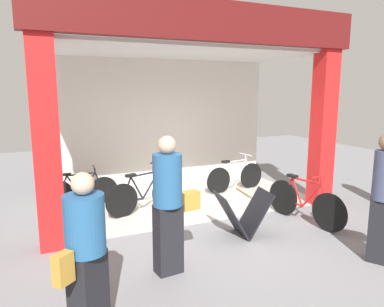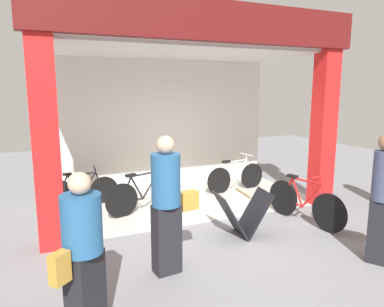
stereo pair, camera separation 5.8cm
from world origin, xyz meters
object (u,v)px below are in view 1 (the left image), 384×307
bicycle_inside_1 (145,194)px  pedestrian_1 (86,253)px  bicycle_inside_3 (81,191)px  bicycle_parked_0 (304,202)px  pedestrian_0 (169,203)px  sandwich_board_sign (243,214)px  bicycle_inside_0 (235,177)px

bicycle_inside_1 → pedestrian_1: (-1.51, -3.20, 0.48)m
bicycle_inside_3 → bicycle_parked_0: 4.36m
bicycle_parked_0 → pedestrian_0: size_ratio=0.93×
pedestrian_1 → bicycle_inside_3: bearing=84.0°
sandwich_board_sign → bicycle_inside_0: bearing=62.1°
sandwich_board_sign → pedestrian_0: size_ratio=0.51×
bicycle_parked_0 → bicycle_inside_1: bearing=145.7°
bicycle_inside_3 → bicycle_inside_0: bearing=-5.0°
bicycle_inside_3 → pedestrian_0: bearing=-77.7°
bicycle_parked_0 → pedestrian_1: 4.27m
bicycle_inside_1 → bicycle_inside_0: bearing=13.6°
pedestrian_1 → bicycle_parked_0: bearing=21.0°
pedestrian_0 → pedestrian_1: size_ratio=1.11×
bicycle_inside_3 → sandwich_board_sign: size_ratio=1.59×
sandwich_board_sign → pedestrian_0: 1.74m
bicycle_inside_1 → pedestrian_0: bearing=-98.9°
bicycle_inside_3 → pedestrian_0: pedestrian_0 is taller
bicycle_inside_0 → pedestrian_0: pedestrian_0 is taller
bicycle_inside_0 → bicycle_parked_0: 2.25m
pedestrian_0 → pedestrian_1: 1.41m
bicycle_inside_1 → pedestrian_0: size_ratio=0.89×
bicycle_inside_0 → pedestrian_0: bearing=-132.8°
bicycle_inside_3 → sandwich_board_sign: (2.22, -2.61, 0.04)m
bicycle_inside_3 → pedestrian_1: pedestrian_1 is taller
bicycle_inside_1 → bicycle_inside_3: 1.39m
bicycle_parked_0 → pedestrian_1: size_ratio=1.04×
bicycle_parked_0 → pedestrian_1: pedestrian_1 is taller
bicycle_inside_0 → bicycle_parked_0: size_ratio=0.93×
pedestrian_0 → bicycle_inside_3: bearing=102.3°
bicycle_parked_0 → pedestrian_1: bearing=-159.0°
bicycle_inside_1 → bicycle_parked_0: 2.97m
sandwich_board_sign → pedestrian_1: (-2.64, -1.47, 0.48)m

